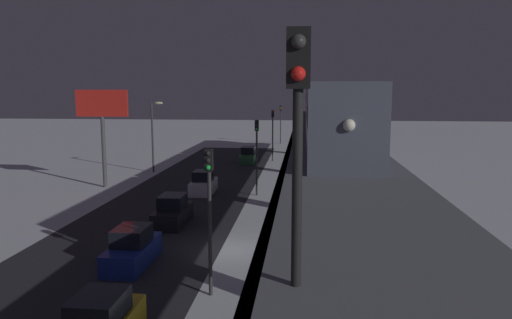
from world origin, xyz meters
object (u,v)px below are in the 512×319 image
(traffic_light_near, at_px, (209,201))
(traffic_light_distant, at_px, (281,119))
(subway_train, at_px, (322,105))
(sedan_green, at_px, (248,156))
(sedan_black_2, at_px, (173,212))
(rail_signal, at_px, (298,114))
(sedan_blue, at_px, (132,249))
(commercial_billboard, at_px, (102,113))
(sedan_white, at_px, (203,184))
(traffic_light_far, at_px, (273,128))
(traffic_light_mid, at_px, (257,146))

(traffic_light_near, bearing_deg, traffic_light_distant, -90.00)
(subway_train, height_order, sedan_green, subway_train)
(sedan_black_2, height_order, traffic_light_near, traffic_light_near)
(rail_signal, relative_size, traffic_light_distant, 0.62)
(sedan_blue, bearing_deg, subway_train, 65.01)
(traffic_light_distant, relative_size, commercial_billboard, 0.72)
(rail_signal, bearing_deg, sedan_black_2, -69.81)
(rail_signal, relative_size, sedan_white, 0.99)
(traffic_light_far, distance_m, commercial_billboard, 23.25)
(commercial_billboard, bearing_deg, sedan_blue, 116.52)
(traffic_light_near, xyz_separation_m, commercial_billboard, (14.28, -22.51, 2.63))
(traffic_light_mid, bearing_deg, subway_train, -138.36)
(sedan_blue, bearing_deg, traffic_light_near, -35.23)
(sedan_green, bearing_deg, rail_signal, -82.51)
(sedan_blue, xyz_separation_m, traffic_light_distant, (-4.70, -57.68, 3.40))
(sedan_black_2, relative_size, traffic_light_far, 0.69)
(traffic_light_near, bearing_deg, traffic_light_mid, -90.00)
(traffic_light_near, height_order, traffic_light_far, same)
(subway_train, relative_size, rail_signal, 13.87)
(traffic_light_far, bearing_deg, subway_train, 109.69)
(sedan_blue, relative_size, traffic_light_mid, 0.69)
(traffic_light_mid, bearing_deg, traffic_light_far, -90.00)
(traffic_light_distant, bearing_deg, traffic_light_mid, 90.00)
(sedan_green, xyz_separation_m, traffic_light_distant, (-2.90, -21.94, 3.40))
(sedan_white, bearing_deg, subway_train, 23.55)
(traffic_light_distant, bearing_deg, sedan_white, 83.33)
(sedan_black_2, relative_size, traffic_light_distant, 0.69)
(sedan_black_2, distance_m, sedan_blue, 7.64)
(sedan_green, distance_m, sedan_blue, 35.79)
(sedan_black_2, bearing_deg, rail_signal, -69.81)
(subway_train, distance_m, rail_signal, 37.58)
(sedan_white, distance_m, traffic_light_distant, 40.63)
(sedan_white, xyz_separation_m, sedan_black_2, (0.00, 9.83, 0.00))
(sedan_blue, height_order, traffic_light_mid, traffic_light_mid)
(sedan_black_2, bearing_deg, commercial_billboard, 129.66)
(sedan_white, xyz_separation_m, traffic_light_mid, (-4.70, 0.45, 3.40))
(traffic_light_far, relative_size, commercial_billboard, 0.72)
(sedan_green, bearing_deg, sedan_black_2, -93.66)
(rail_signal, xyz_separation_m, traffic_light_near, (3.85, -12.29, -4.27))
(sedan_white, height_order, sedan_blue, same)
(subway_train, bearing_deg, sedan_black_2, 54.41)
(sedan_blue, bearing_deg, traffic_light_distant, 85.34)
(sedan_green, height_order, traffic_light_near, traffic_light_near)
(sedan_green, bearing_deg, traffic_light_near, -85.75)
(sedan_white, relative_size, traffic_light_near, 0.63)
(traffic_light_mid, bearing_deg, sedan_black_2, 63.37)
(rail_signal, bearing_deg, sedan_green, -82.51)
(sedan_green, xyz_separation_m, commercial_billboard, (11.38, 16.55, 6.03))
(sedan_blue, relative_size, traffic_light_far, 0.69)
(rail_signal, xyz_separation_m, sedan_black_2, (8.55, -23.25, -7.67))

